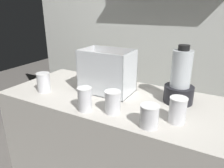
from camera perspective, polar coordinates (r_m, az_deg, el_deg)
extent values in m
cube|color=beige|center=(1.57, 0.00, -18.42)|extent=(1.40, 0.64, 0.90)
cube|color=silver|center=(1.95, 11.26, 14.50)|extent=(2.60, 0.04, 2.50)
cube|color=white|center=(1.41, -1.29, -1.87)|extent=(0.33, 0.22, 0.01)
cube|color=white|center=(1.28, -3.69, 2.31)|extent=(0.33, 0.01, 0.28)
cube|color=white|center=(1.45, 0.74, 4.57)|extent=(0.33, 0.01, 0.28)
cube|color=white|center=(1.45, -6.97, 4.38)|extent=(0.01, 0.22, 0.28)
cube|color=white|center=(1.29, 4.97, 2.50)|extent=(0.01, 0.22, 0.28)
cone|color=orange|center=(1.42, -2.39, -0.78)|extent=(0.18, 0.12, 0.03)
cone|color=orange|center=(1.40, -1.01, -0.92)|extent=(0.09, 0.15, 0.03)
cone|color=orange|center=(1.38, 0.26, -1.46)|extent=(0.15, 0.15, 0.03)
cone|color=orange|center=(1.41, 0.21, -1.05)|extent=(0.03, 0.14, 0.02)
cone|color=orange|center=(1.41, -3.09, 0.49)|extent=(0.15, 0.15, 0.03)
cone|color=orange|center=(1.36, 0.05, -0.10)|extent=(0.05, 0.18, 0.03)
cone|color=orange|center=(1.40, -2.06, 0.24)|extent=(0.15, 0.15, 0.03)
cone|color=orange|center=(1.36, 0.50, -0.45)|extent=(0.14, 0.03, 0.03)
cone|color=orange|center=(1.38, -1.26, 1.11)|extent=(0.08, 0.17, 0.03)
cone|color=orange|center=(1.41, -2.70, 1.04)|extent=(0.16, 0.09, 0.02)
cone|color=orange|center=(1.39, -1.50, 1.94)|extent=(0.17, 0.04, 0.04)
cone|color=orange|center=(1.36, -0.47, 1.48)|extent=(0.17, 0.14, 0.03)
cylinder|color=black|center=(1.30, 17.71, -2.64)|extent=(0.17, 0.17, 0.10)
cylinder|color=silver|center=(1.25, 18.46, 3.95)|extent=(0.11, 0.11, 0.21)
cylinder|color=orange|center=(1.27, 18.04, 0.27)|extent=(0.10, 0.10, 0.04)
cylinder|color=black|center=(1.22, 19.09, 9.37)|extent=(0.06, 0.06, 0.03)
cylinder|color=white|center=(1.46, -18.18, 0.33)|extent=(0.08, 0.08, 0.12)
cylinder|color=orange|center=(1.46, -18.14, -0.02)|extent=(0.08, 0.08, 0.10)
cylinder|color=white|center=(1.44, -18.46, 2.74)|extent=(0.09, 0.09, 0.01)
cylinder|color=white|center=(1.14, -7.45, -4.25)|extent=(0.08, 0.08, 0.13)
cylinder|color=orange|center=(1.15, -7.39, -5.47)|extent=(0.07, 0.07, 0.07)
cylinder|color=white|center=(1.12, -7.60, -1.17)|extent=(0.08, 0.08, 0.01)
cylinder|color=white|center=(1.11, 0.19, -5.08)|extent=(0.08, 0.08, 0.12)
cylinder|color=red|center=(1.12, 0.19, -6.07)|extent=(0.08, 0.08, 0.07)
cylinder|color=white|center=(1.08, 0.20, -2.12)|extent=(0.09, 0.09, 0.01)
cylinder|color=white|center=(1.00, 10.17, -8.79)|extent=(0.09, 0.09, 0.11)
cylinder|color=yellow|center=(1.01, 10.13, -9.30)|extent=(0.08, 0.08, 0.09)
cylinder|color=white|center=(0.97, 10.37, -5.91)|extent=(0.09, 0.09, 0.01)
cylinder|color=white|center=(1.07, 17.50, -6.98)|extent=(0.08, 0.08, 0.12)
cylinder|color=orange|center=(1.08, 17.35, -8.21)|extent=(0.08, 0.08, 0.07)
cylinder|color=white|center=(1.04, 17.87, -3.77)|extent=(0.09, 0.09, 0.01)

